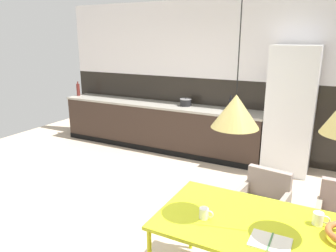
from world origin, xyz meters
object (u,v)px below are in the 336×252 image
Objects in this scene: refrigerator_column at (291,111)px; mug_dark_espresso at (204,213)px; dining_table at (278,233)px; pendant_lamp_over_table_near at (236,111)px; open_book at (270,242)px; armchair_facing_counter at (264,197)px; cooking_pot at (186,102)px; mug_wide_latte at (319,219)px; bottle_spice_small at (78,90)px; bottle_vinegar_dark at (230,104)px.

refrigerator_column is 17.13× the size of mug_dark_espresso.
pendant_lamp_over_table_near is (-0.37, -0.03, 0.91)m from dining_table.
armchair_facing_counter is at bearing 102.52° from open_book.
open_book reaches higher than dining_table.
open_book is 1.30× the size of cooking_pot.
armchair_facing_counter is (-0.27, 0.90, -0.19)m from dining_table.
dining_table is 0.98m from pendant_lamp_over_table_near.
dining_table is (0.32, -3.01, -0.31)m from refrigerator_column.
bottle_spice_small reaches higher than mug_wide_latte.
armchair_facing_counter is at bearing 74.89° from mug_dark_espresso.
armchair_facing_counter is 0.62× the size of pendant_lamp_over_table_near.
bottle_spice_small is at bearing -16.66° from armchair_facing_counter.
open_book is at bearing -27.08° from pendant_lamp_over_table_near.
dining_table is 2.37× the size of armchair_facing_counter.
dining_table is 6.67× the size of open_book.
mug_dark_espresso is 0.85m from pendant_lamp_over_table_near.
refrigerator_column is 1.00m from bottle_vinegar_dark.
refrigerator_column is at bearing 85.93° from mug_dark_espresso.
open_book is at bearing -124.95° from mug_wide_latte.
refrigerator_column reaches higher than dining_table.
dining_table is 8.69× the size of cooking_pot.
pendant_lamp_over_table_near is (-0.10, -0.93, 1.10)m from armchair_facing_counter.
mug_dark_espresso is at bearing -167.38° from dining_table.
mug_dark_espresso is at bearing -158.34° from mug_wide_latte.
mug_wide_latte is 0.10× the size of pendant_lamp_over_table_near.
refrigerator_column reaches higher than open_book.
refrigerator_column is at bearing -4.03° from bottle_vinegar_dark.
refrigerator_column is 3.24m from open_book.
pendant_lamp_over_table_near is (-0.35, 0.18, 0.86)m from open_book.
mug_wide_latte reaches higher than dining_table.
bottle_spice_small is at bearing -178.09° from bottle_vinegar_dark.
refrigerator_column is at bearing -1.66° from cooking_pot.
dining_table is 3.76m from cooking_pot.
bottle_vinegar_dark is 3.31m from pendant_lamp_over_table_near.
mug_wide_latte is at bearing 19.65° from pendant_lamp_over_table_near.
dining_table is at bearing 12.62° from mug_dark_espresso.
armchair_facing_counter is (0.05, -2.11, -0.50)m from refrigerator_column.
open_book is at bearing -34.13° from bottle_spice_small.
bottle_spice_small is at bearing 150.81° from mug_wide_latte.
open_book is at bearing -96.16° from dining_table.
refrigerator_column is at bearing 0.55° from bottle_spice_small.
cooking_pot is 0.80× the size of bottle_vinegar_dark.
armchair_facing_counter is at bearing -64.23° from bottle_vinegar_dark.
mug_dark_espresso is 3.58m from cooking_pot.
armchair_facing_counter is 2.91m from cooking_pot.
mug_wide_latte is 0.59× the size of cooking_pot.
mug_dark_espresso is at bearing -63.02° from cooking_pot.
mug_wide_latte is 0.47× the size of bottle_vinegar_dark.
open_book is at bearing -68.45° from bottle_vinegar_dark.
pendant_lamp_over_table_near reaches higher than mug_dark_espresso.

